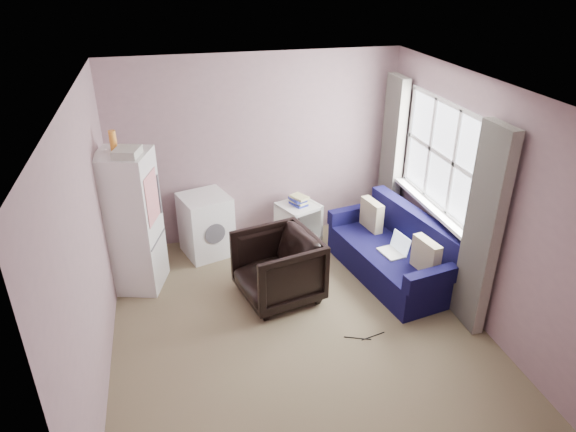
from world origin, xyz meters
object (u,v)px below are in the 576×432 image
object	(u,v)px
fridge	(131,221)
sofa	(395,254)
armchair	(278,265)
washing_machine	(206,224)
side_table	(298,219)

from	to	relation	value
fridge	sofa	bearing A→B (deg)	6.81
sofa	armchair	bearing A→B (deg)	174.12
washing_machine	side_table	xyz separation A→B (m)	(1.26, 0.05, -0.12)
side_table	fridge	bearing A→B (deg)	-164.15
washing_machine	sofa	world-z (taller)	washing_machine
armchair	fridge	size ratio (longest dim) A/B	0.45
armchair	sofa	distance (m)	1.50
armchair	washing_machine	bearing A→B (deg)	-163.44
armchair	fridge	bearing A→B (deg)	-125.71
sofa	fridge	bearing A→B (deg)	159.80
fridge	side_table	bearing A→B (deg)	32.61
fridge	washing_machine	size ratio (longest dim) A/B	2.31
armchair	fridge	world-z (taller)	fridge
washing_machine	side_table	bearing A→B (deg)	-14.95
armchair	fridge	xyz separation A→B (m)	(-1.55, 0.65, 0.41)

